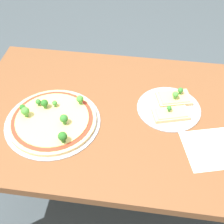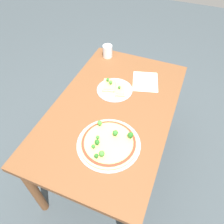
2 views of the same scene
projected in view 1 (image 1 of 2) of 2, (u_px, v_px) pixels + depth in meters
name	position (u px, v px, depth m)	size (l,w,h in m)	color
ground_plane	(123.00, 199.00, 1.83)	(8.00, 8.00, 0.00)	#3D474C
dining_table	(126.00, 128.00, 1.37)	(1.34, 0.82, 0.72)	brown
pizza_tray_whole	(52.00, 120.00, 1.27)	(0.39, 0.39, 0.07)	#A3A3A8
pizza_tray_slice	(171.00, 106.00, 1.33)	(0.27, 0.27, 0.06)	#A3A3A8
paper_menu	(216.00, 148.00, 1.18)	(0.24, 0.19, 0.00)	white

